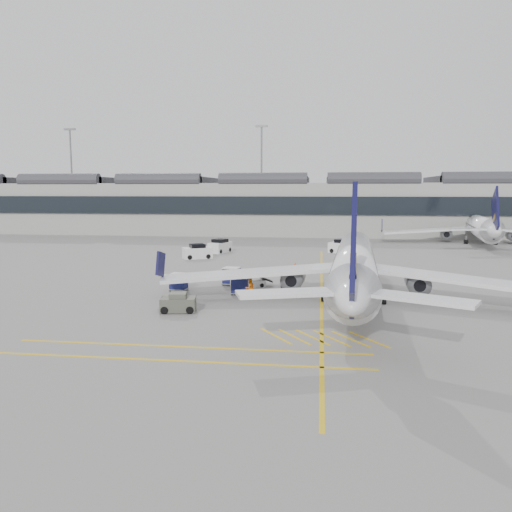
# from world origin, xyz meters

# --- Properties ---
(ground) EXTENTS (220.00, 220.00, 0.00)m
(ground) POSITION_xyz_m (0.00, 0.00, 0.00)
(ground) COLOR gray
(ground) RESTS_ON ground
(terminal) EXTENTS (200.00, 20.45, 12.40)m
(terminal) POSITION_xyz_m (0.00, 71.93, 6.14)
(terminal) COLOR #9E9E99
(terminal) RESTS_ON ground
(light_masts) EXTENTS (113.00, 0.60, 25.45)m
(light_masts) POSITION_xyz_m (-1.67, 86.00, 14.49)
(light_masts) COLOR slate
(light_masts) RESTS_ON ground
(apron_markings) EXTENTS (0.25, 60.00, 0.01)m
(apron_markings) POSITION_xyz_m (10.00, 10.00, 0.01)
(apron_markings) COLOR gold
(apron_markings) RESTS_ON ground
(airliner_main) EXTENTS (34.30, 37.59, 9.99)m
(airliner_main) POSITION_xyz_m (12.79, 5.26, 2.94)
(airliner_main) COLOR white
(airliner_main) RESTS_ON ground
(airliner_far) EXTENTS (34.62, 38.12, 10.20)m
(airliner_far) POSITION_xyz_m (38.34, 55.51, 3.00)
(airliner_far) COLOR white
(airliner_far) RESTS_ON ground
(belt_loader) EXTENTS (4.33, 2.46, 1.71)m
(belt_loader) POSITION_xyz_m (2.64, 9.57, 0.50)
(belt_loader) COLOR beige
(belt_loader) RESTS_ON ground
(baggage_cart_a) EXTENTS (2.09, 1.87, 1.86)m
(baggage_cart_a) POSITION_xyz_m (7.09, 7.26, 1.00)
(baggage_cart_a) COLOR gray
(baggage_cart_a) RESTS_ON ground
(baggage_cart_b) EXTENTS (1.92, 1.67, 1.80)m
(baggage_cart_b) POSITION_xyz_m (0.98, 10.22, 0.96)
(baggage_cart_b) COLOR gray
(baggage_cart_b) RESTS_ON ground
(baggage_cart_c) EXTENTS (1.57, 1.30, 1.65)m
(baggage_cart_c) POSITION_xyz_m (2.53, 5.80, 0.88)
(baggage_cart_c) COLOR gray
(baggage_cart_c) RESTS_ON ground
(baggage_cart_d) EXTENTS (1.75, 1.51, 1.67)m
(baggage_cart_d) POSITION_xyz_m (-3.53, 6.73, 0.89)
(baggage_cart_d) COLOR gray
(baggage_cart_d) RESTS_ON ground
(ramp_agent_a) EXTENTS (0.78, 0.82, 1.88)m
(ramp_agent_a) POSITION_xyz_m (6.82, 9.98, 0.94)
(ramp_agent_a) COLOR #EC3C0C
(ramp_agent_a) RESTS_ON ground
(ramp_agent_b) EXTENTS (1.12, 1.08, 1.82)m
(ramp_agent_b) POSITION_xyz_m (3.68, 4.25, 0.91)
(ramp_agent_b) COLOR orange
(ramp_agent_b) RESTS_ON ground
(pushback_tug) EXTENTS (2.94, 2.08, 1.52)m
(pushback_tug) POSITION_xyz_m (-1.21, -1.39, 0.68)
(pushback_tug) COLOR #4E5144
(pushback_tug) RESTS_ON ground
(safety_cone_nose) EXTENTS (0.41, 0.41, 0.57)m
(safety_cone_nose) POSITION_xyz_m (6.71, 23.25, 0.29)
(safety_cone_nose) COLOR #F24C0A
(safety_cone_nose) RESTS_ON ground
(safety_cone_engine) EXTENTS (0.34, 0.34, 0.47)m
(safety_cone_engine) POSITION_xyz_m (17.89, 5.83, 0.24)
(safety_cone_engine) COLOR #F24C0A
(safety_cone_engine) RESTS_ON ground
(service_van_left) EXTENTS (4.43, 3.61, 2.04)m
(service_van_left) POSITION_xyz_m (-7.32, 29.19, 0.91)
(service_van_left) COLOR white
(service_van_left) RESTS_ON ground
(service_van_mid) EXTENTS (3.29, 4.47, 2.07)m
(service_van_mid) POSITION_xyz_m (-5.55, 36.42, 0.93)
(service_van_mid) COLOR white
(service_van_mid) RESTS_ON ground
(service_van_right) EXTENTS (4.60, 3.85, 2.12)m
(service_van_right) POSITION_xyz_m (13.23, 37.93, 0.95)
(service_van_right) COLOR white
(service_van_right) RESTS_ON ground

